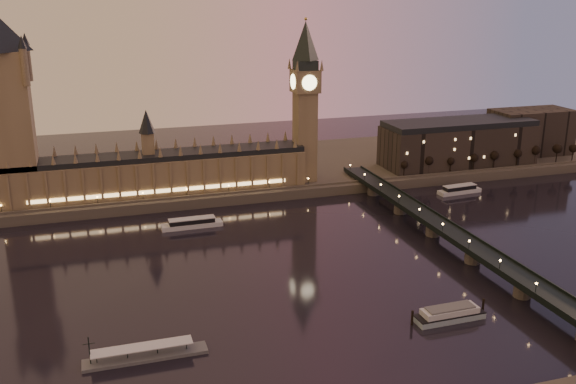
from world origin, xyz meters
The scene contains 20 objects.
ground centered at (0.00, 0.00, 0.00)m, with size 700.00×700.00×0.00m, color black.
far_embankment centered at (30.00, 165.00, 3.00)m, with size 560.00×130.00×6.00m, color #423D35.
palace_of_westminster centered at (-40.12, 120.99, 21.71)m, with size 180.00×26.62×52.00m.
victoria_tower centered at (-120.00, 121.00, 65.79)m, with size 31.68×31.68×118.00m.
big_ben centered at (53.99, 120.99, 63.95)m, with size 17.68×17.68×104.00m.
westminster_bridge centered at (91.61, 0.00, 5.52)m, with size 13.20×260.00×15.30m.
city_block centered at (194.94, 130.93, 22.24)m, with size 155.00×45.00×34.00m.
bare_tree_0 centered at (121.63, 109.00, 14.84)m, with size 5.83×5.83×11.86m.
bare_tree_1 centered at (138.81, 109.00, 14.84)m, with size 5.83×5.83×11.86m.
bare_tree_2 centered at (156.00, 109.00, 14.84)m, with size 5.83×5.83×11.86m.
bare_tree_3 centered at (173.19, 109.00, 14.84)m, with size 5.83×5.83×11.86m.
bare_tree_4 centered at (190.37, 109.00, 14.84)m, with size 5.83×5.83×11.86m.
bare_tree_5 centered at (207.56, 109.00, 14.84)m, with size 5.83×5.83×11.86m.
bare_tree_6 centered at (224.75, 109.00, 14.84)m, with size 5.83×5.83×11.86m.
bare_tree_7 centered at (241.93, 109.00, 14.84)m, with size 5.83×5.83×11.86m.
bare_tree_8 centered at (259.12, 109.00, 14.84)m, with size 5.83×5.83×11.86m.
cruise_boat_a centered at (-29.16, 69.77, 2.37)m, with size 33.64×7.56×5.37m.
cruise_boat_b centered at (146.70, 81.32, 2.40)m, with size 30.03×9.76×5.45m.
moored_barge centered at (51.58, -65.60, 2.58)m, with size 33.31×8.66×6.11m.
pontoon_pier centered at (-66.61, -58.26, 1.26)m, with size 43.75×7.29×11.67m.
Camera 1 is at (-77.62, -264.47, 124.38)m, focal length 40.00 mm.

